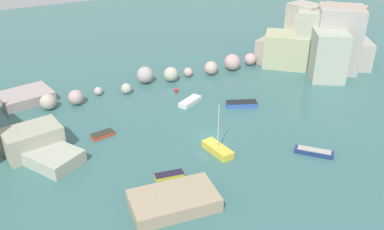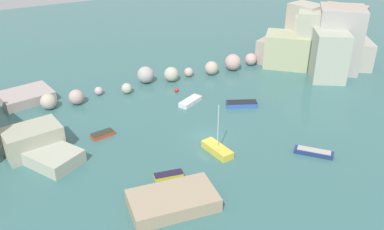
# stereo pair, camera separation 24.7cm
# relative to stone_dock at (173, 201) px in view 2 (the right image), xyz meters

# --- Properties ---
(cove_water) EXTENTS (160.00, 160.00, 0.00)m
(cove_water) POSITION_rel_stone_dock_xyz_m (9.42, 9.63, -0.70)
(cove_water) COLOR #396A69
(cove_water) RESTS_ON ground
(cliff_headland_right) EXTENTS (19.01, 18.65, 10.55)m
(cliff_headland_right) POSITION_rel_stone_dock_xyz_m (37.89, 21.61, 3.58)
(cliff_headland_right) COLOR #B0B29B
(cliff_headland_right) RESTS_ON ground
(rock_breakwater) EXTENTS (36.55, 4.91, 2.74)m
(rock_breakwater) POSITION_rel_stone_dock_xyz_m (12.54, 27.30, 0.47)
(rock_breakwater) COLOR #C1B3A0
(rock_breakwater) RESTS_ON ground
(stone_dock) EXTENTS (8.76, 5.74, 1.40)m
(stone_dock) POSITION_rel_stone_dock_xyz_m (0.00, 0.00, 0.00)
(stone_dock) COLOR tan
(stone_dock) RESTS_ON ground
(channel_buoy) EXTENTS (0.63, 0.63, 0.63)m
(channel_buoy) POSITION_rel_stone_dock_xyz_m (11.72, 23.37, -0.38)
(channel_buoy) COLOR red
(channel_buoy) RESTS_ON cove_water
(moored_boat_0) EXTENTS (3.75, 3.98, 0.63)m
(moored_boat_0) POSITION_rel_stone_dock_xyz_m (18.11, 0.60, -0.39)
(moored_boat_0) COLOR navy
(moored_boat_0) RESTS_ON cove_water
(moored_boat_1) EXTENTS (3.45, 1.88, 0.56)m
(moored_boat_1) POSITION_rel_stone_dock_xyz_m (-8.10, 15.44, -0.43)
(moored_boat_1) COLOR navy
(moored_boat_1) RESTS_ON cove_water
(moored_boat_2) EXTENTS (2.04, 4.37, 6.13)m
(moored_boat_2) POSITION_rel_stone_dock_xyz_m (8.55, 6.11, -0.25)
(moored_boat_2) COLOR yellow
(moored_boat_2) RESTS_ON cove_water
(moored_boat_3) EXTENTS (2.87, 2.98, 0.44)m
(moored_boat_3) POSITION_rel_stone_dock_xyz_m (-0.92, 0.25, -0.48)
(moored_boat_3) COLOR #BD3935
(moored_boat_3) RESTS_ON cove_water
(moored_boat_4) EXTENTS (3.22, 1.57, 0.43)m
(moored_boat_4) POSITION_rel_stone_dock_xyz_m (1.62, 4.50, -0.48)
(moored_boat_4) COLOR gold
(moored_boat_4) RESTS_ON cove_water
(moored_boat_5) EXTENTS (4.56, 3.14, 0.67)m
(moored_boat_5) POSITION_rel_stone_dock_xyz_m (17.73, 14.77, -0.36)
(moored_boat_5) COLOR #355AB7
(moored_boat_5) RESTS_ON cove_water
(moored_boat_6) EXTENTS (2.91, 1.62, 0.52)m
(moored_boat_6) POSITION_rel_stone_dock_xyz_m (-2.04, 15.89, -0.44)
(moored_boat_6) COLOR #BF4029
(moored_boat_6) RESTS_ON cove_water
(moored_boat_7) EXTENTS (4.12, 3.05, 0.63)m
(moored_boat_7) POSITION_rel_stone_dock_xyz_m (11.73, 18.89, -0.38)
(moored_boat_7) COLOR silver
(moored_boat_7) RESTS_ON cove_water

